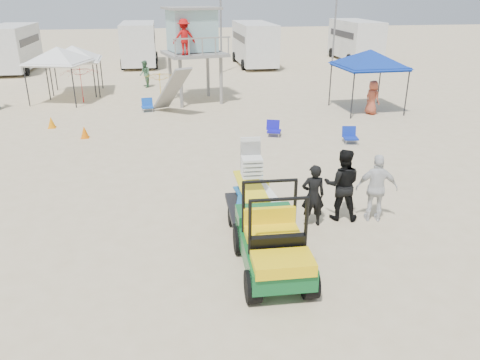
{
  "coord_description": "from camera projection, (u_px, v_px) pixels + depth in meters",
  "views": [
    {
      "loc": [
        -1.2,
        -7.55,
        5.67
      ],
      "look_at": [
        0.5,
        3.0,
        1.3
      ],
      "focal_mm": 35.0,
      "sensor_mm": 36.0,
      "label": 1
    }
  ],
  "objects": [
    {
      "name": "rv_far_right",
      "position": [
        355.0,
        38.0,
        39.53
      ],
      "size": [
        2.64,
        6.6,
        3.25
      ],
      "color": "silver",
      "rests_on": "ground"
    },
    {
      "name": "umbrella_a",
      "position": [
        82.0,
        85.0,
        24.79
      ],
      "size": [
        2.55,
        2.58,
        1.9
      ],
      "primitive_type": "imported",
      "rotation": [
        0.0,
        0.0,
        0.27
      ],
      "color": "red",
      "rests_on": "ground"
    },
    {
      "name": "surf_trailer",
      "position": [
        252.0,
        194.0,
        11.88
      ],
      "size": [
        1.3,
        2.33,
        2.04
      ],
      "color": "black",
      "rests_on": "ground"
    },
    {
      "name": "light_pole_left",
      "position": [
        221.0,
        15.0,
        32.82
      ],
      "size": [
        0.14,
        0.14,
        8.0
      ],
      "primitive_type": "cylinder",
      "color": "slate",
      "rests_on": "ground"
    },
    {
      "name": "umbrella_b",
      "position": [
        161.0,
        90.0,
        23.7
      ],
      "size": [
        2.82,
        2.83,
        1.83
      ],
      "primitive_type": "imported",
      "rotation": [
        0.0,
        0.0,
        0.65
      ],
      "color": "gold",
      "rests_on": "ground"
    },
    {
      "name": "canopy_white_a",
      "position": [
        57.0,
        49.0,
        24.38
      ],
      "size": [
        3.35,
        3.35,
        3.3
      ],
      "color": "black",
      "rests_on": "ground"
    },
    {
      "name": "canopy_blue",
      "position": [
        371.0,
        52.0,
        22.52
      ],
      "size": [
        3.04,
        3.04,
        3.39
      ],
      "color": "black",
      "rests_on": "ground"
    },
    {
      "name": "utility_cart",
      "position": [
        272.0,
        236.0,
        9.72
      ],
      "size": [
        1.39,
        2.59,
        1.94
      ],
      "color": "#0D5525",
      "rests_on": "ground"
    },
    {
      "name": "light_pole_right",
      "position": [
        336.0,
        13.0,
        35.52
      ],
      "size": [
        0.14,
        0.14,
        8.0
      ],
      "primitive_type": "cylinder",
      "color": "slate",
      "rests_on": "ground"
    },
    {
      "name": "cone_near",
      "position": [
        84.0,
        132.0,
        19.12
      ],
      "size": [
        0.34,
        0.34,
        0.5
      ],
      "primitive_type": "cone",
      "color": "orange",
      "rests_on": "ground"
    },
    {
      "name": "lifeguard_tower",
      "position": [
        192.0,
        34.0,
        24.23
      ],
      "size": [
        3.54,
        3.54,
        4.72
      ],
      "color": "gray",
      "rests_on": "ground"
    },
    {
      "name": "canopy_white_c",
      "position": [
        72.0,
        48.0,
        26.36
      ],
      "size": [
        2.94,
        2.94,
        3.14
      ],
      "color": "black",
      "rests_on": "ground"
    },
    {
      "name": "beach_chair_b",
      "position": [
        350.0,
        135.0,
        18.51
      ],
      "size": [
        0.61,
        0.66,
        0.64
      ],
      "color": "#0E279B",
      "rests_on": "ground"
    },
    {
      "name": "cone_far",
      "position": [
        51.0,
        122.0,
        20.52
      ],
      "size": [
        0.34,
        0.34,
        0.5
      ],
      "primitive_type": "cone",
      "color": "orange",
      "rests_on": "ground"
    },
    {
      "name": "man_left",
      "position": [
        313.0,
        196.0,
        11.83
      ],
      "size": [
        0.63,
        0.44,
        1.65
      ],
      "primitive_type": "imported",
      "rotation": [
        0.0,
        0.0,
        3.07
      ],
      "color": "black",
      "rests_on": "ground"
    },
    {
      "name": "beach_chair_a",
      "position": [
        147.0,
        105.0,
        23.35
      ],
      "size": [
        0.61,
        0.66,
        0.64
      ],
      "color": "#1048B7",
      "rests_on": "ground"
    },
    {
      "name": "rv_mid_right",
      "position": [
        254.0,
        42.0,
        36.83
      ],
      "size": [
        2.64,
        7.0,
        3.25
      ],
      "color": "silver",
      "rests_on": "ground"
    },
    {
      "name": "rv_far_left",
      "position": [
        13.0,
        46.0,
        34.18
      ],
      "size": [
        2.64,
        6.8,
        3.25
      ],
      "color": "silver",
      "rests_on": "ground"
    },
    {
      "name": "rv_mid_left",
      "position": [
        139.0,
        42.0,
        36.88
      ],
      "size": [
        2.65,
        6.5,
        3.25
      ],
      "color": "silver",
      "rests_on": "ground"
    },
    {
      "name": "man_mid",
      "position": [
        342.0,
        185.0,
        12.13
      ],
      "size": [
        1.11,
        0.97,
        1.93
      ],
      "primitive_type": "imported",
      "rotation": [
        0.0,
        0.0,
        2.85
      ],
      "color": "black",
      "rests_on": "ground"
    },
    {
      "name": "beach_chair_c",
      "position": [
        273.0,
        128.0,
        19.42
      ],
      "size": [
        0.68,
        0.74,
        0.64
      ],
      "color": "#1310AE",
      "rests_on": "ground"
    },
    {
      "name": "ground",
      "position": [
        239.0,
        299.0,
        9.22
      ],
      "size": [
        140.0,
        140.0,
        0.0
      ],
      "primitive_type": "plane",
      "color": "beige",
      "rests_on": "ground"
    },
    {
      "name": "man_right",
      "position": [
        377.0,
        188.0,
        12.05
      ],
      "size": [
        1.14,
        0.68,
        1.82
      ],
      "primitive_type": "imported",
      "rotation": [
        0.0,
        0.0,
        2.91
      ],
      "color": "silver",
      "rests_on": "ground"
    },
    {
      "name": "distant_beachgoers",
      "position": [
        130.0,
        88.0,
        24.81
      ],
      "size": [
        19.12,
        9.47,
        1.66
      ],
      "color": "#467650",
      "rests_on": "ground"
    }
  ]
}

